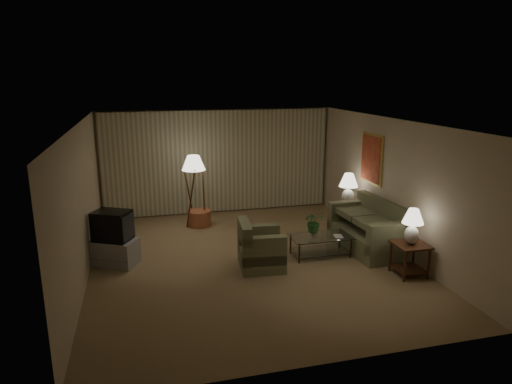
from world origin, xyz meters
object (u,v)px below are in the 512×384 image
(sofa, at_px, (367,231))
(armchair, at_px, (261,249))
(table_lamp_far, at_px, (348,187))
(side_table_far, at_px, (347,213))
(vase, at_px, (314,234))
(side_table_near, at_px, (410,253))
(floor_lamp, at_px, (194,189))
(ottoman, at_px, (199,218))
(table_lamp_near, at_px, (413,223))
(crt_tv, at_px, (112,226))
(coffee_table, at_px, (320,243))
(tv_cabinet, at_px, (114,252))

(sofa, bearing_deg, armchair, -84.66)
(table_lamp_far, bearing_deg, side_table_far, 14.04)
(vase, bearing_deg, side_table_near, -42.52)
(floor_lamp, xyz_separation_m, ottoman, (0.09, -0.07, -0.71))
(floor_lamp, bearing_deg, vase, -51.71)
(table_lamp_near, height_order, crt_tv, table_lamp_near)
(coffee_table, bearing_deg, vase, 180.00)
(vase, bearing_deg, armchair, -167.94)
(armchair, distance_m, side_table_far, 2.97)
(vase, bearing_deg, sofa, 4.71)
(side_table_near, xyz_separation_m, table_lamp_far, (-0.00, 2.60, 0.63))
(sofa, bearing_deg, ottoman, -130.34)
(table_lamp_far, distance_m, coffee_table, 1.97)
(tv_cabinet, bearing_deg, table_lamp_far, 36.28)
(armchair, xyz_separation_m, crt_tv, (-2.69, 0.82, 0.42))
(table_lamp_far, relative_size, coffee_table, 0.62)
(armchair, bearing_deg, table_lamp_far, -51.83)
(sofa, bearing_deg, tv_cabinet, -98.38)
(floor_lamp, bearing_deg, side_table_far, -19.95)
(coffee_table, bearing_deg, ottoman, 129.86)
(side_table_near, height_order, tv_cabinet, side_table_near)
(side_table_near, distance_m, crt_tv, 5.52)
(sofa, xyz_separation_m, armchair, (-2.36, -0.34, -0.05))
(side_table_far, distance_m, tv_cabinet, 5.26)
(table_lamp_near, bearing_deg, ottoman, 131.35)
(sofa, height_order, floor_lamp, floor_lamp)
(coffee_table, distance_m, floor_lamp, 3.45)
(armchair, xyz_separation_m, vase, (1.14, 0.24, 0.12))
(ottoman, bearing_deg, table_lamp_far, -19.39)
(side_table_far, relative_size, tv_cabinet, 0.60)
(tv_cabinet, distance_m, floor_lamp, 2.77)
(tv_cabinet, xyz_separation_m, ottoman, (1.89, 1.94, -0.06))
(coffee_table, bearing_deg, floor_lamp, 130.28)
(armchair, xyz_separation_m, table_lamp_near, (2.51, -1.01, 0.63))
(floor_lamp, distance_m, vase, 3.32)
(armchair, xyz_separation_m, coffee_table, (1.29, 0.24, -0.08))
(table_lamp_near, relative_size, crt_tv, 0.81)
(table_lamp_far, xyz_separation_m, vase, (-1.36, -1.35, -0.56))
(vase, bearing_deg, table_lamp_near, -42.52)
(ottoman, bearing_deg, floor_lamp, 142.45)
(coffee_table, height_order, floor_lamp, floor_lamp)
(crt_tv, relative_size, vase, 5.94)
(table_lamp_far, height_order, floor_lamp, floor_lamp)
(side_table_far, height_order, table_lamp_far, table_lamp_far)
(coffee_table, xyz_separation_m, floor_lamp, (-2.19, 2.59, 0.62))
(table_lamp_near, height_order, vase, table_lamp_near)
(sofa, bearing_deg, crt_tv, -98.38)
(floor_lamp, bearing_deg, tv_cabinet, -131.80)
(tv_cabinet, relative_size, crt_tv, 1.24)
(armchair, distance_m, floor_lamp, 3.02)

